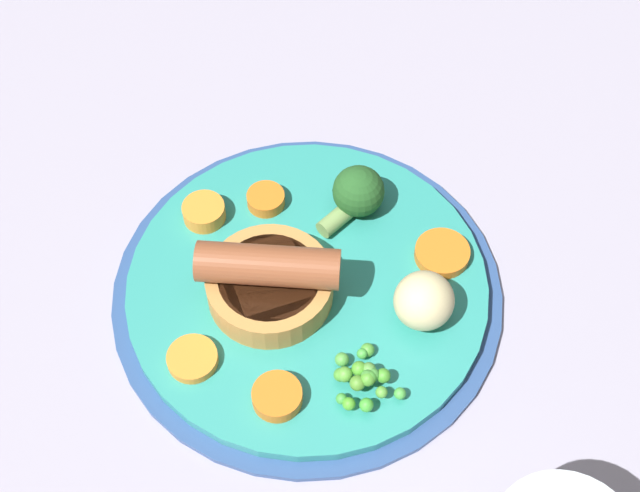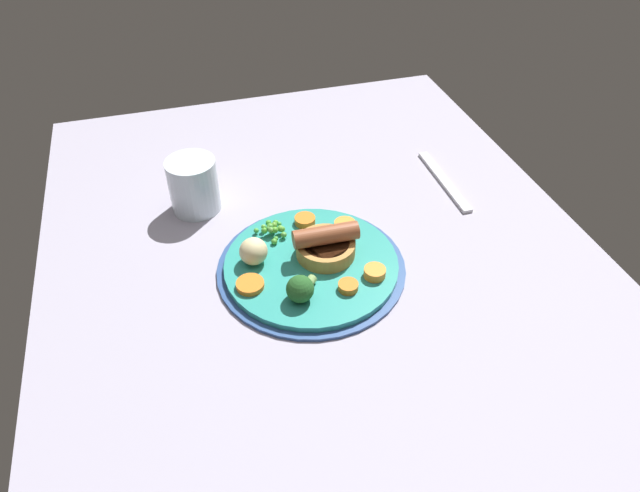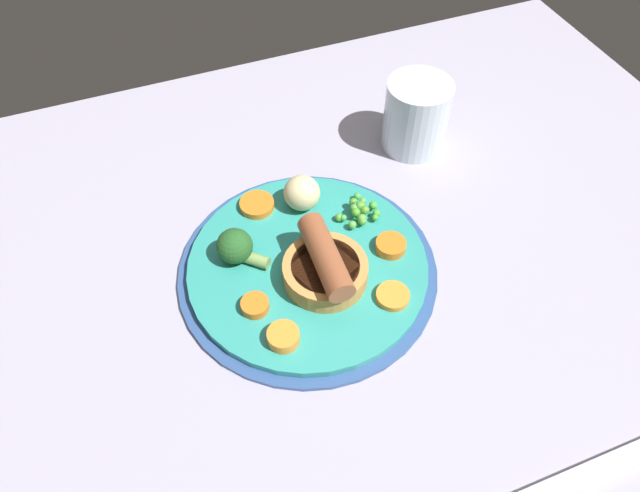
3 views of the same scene
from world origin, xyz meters
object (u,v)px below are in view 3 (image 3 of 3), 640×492
at_px(broccoli_floret_far, 236,247).
at_px(potato_chunk_1, 302,193).
at_px(pea_pile, 359,210).
at_px(carrot_slice_0, 393,296).
at_px(fork, 592,472).
at_px(carrot_slice_3, 391,246).
at_px(dinner_plate, 308,268).
at_px(drinking_glass, 416,115).
at_px(sausage_pudding, 325,266).
at_px(carrot_slice_6, 257,205).
at_px(carrot_slice_1, 283,337).
at_px(carrot_slice_5, 255,305).

xyz_separation_m(broccoli_floret_far, potato_chunk_1, (-0.09, -0.04, 0.00)).
distance_m(pea_pile, carrot_slice_0, 0.11).
relative_size(potato_chunk_1, fork, 0.22).
bearing_deg(broccoli_floret_far, carrot_slice_3, -154.49).
bearing_deg(dinner_plate, drinking_glass, -144.16).
xyz_separation_m(broccoli_floret_far, drinking_glass, (-0.25, -0.11, 0.01)).
bearing_deg(carrot_slice_3, drinking_glass, -124.38).
bearing_deg(potato_chunk_1, sausage_pudding, 82.78).
distance_m(dinner_plate, broccoli_floret_far, 0.08).
bearing_deg(drinking_glass, carrot_slice_0, 58.26).
distance_m(pea_pile, carrot_slice_6, 0.11).
xyz_separation_m(sausage_pudding, carrot_slice_1, (0.06, 0.05, -0.01)).
distance_m(fork, drinking_glass, 0.42).
relative_size(potato_chunk_1, carrot_slice_3, 1.26).
relative_size(potato_chunk_1, carrot_slice_0, 1.22).
xyz_separation_m(broccoli_floret_far, carrot_slice_3, (-0.15, 0.05, -0.01)).
bearing_deg(carrot_slice_0, fork, 111.83).
bearing_deg(carrot_slice_6, carrot_slice_0, 118.25).
height_order(carrot_slice_0, fork, carrot_slice_0).
bearing_deg(carrot_slice_6, carrot_slice_3, 136.44).
distance_m(broccoli_floret_far, carrot_slice_6, 0.07).
height_order(sausage_pudding, pea_pile, sausage_pudding).
bearing_deg(drinking_glass, pea_pile, 40.31).
bearing_deg(carrot_slice_1, pea_pile, -137.78).
bearing_deg(potato_chunk_1, broccoli_floret_far, 27.35).
bearing_deg(dinner_plate, pea_pile, -152.41).
bearing_deg(carrot_slice_5, carrot_slice_3, -173.11).
relative_size(carrot_slice_1, fork, 0.17).
relative_size(carrot_slice_3, fork, 0.17).
height_order(sausage_pudding, fork, sausage_pudding).
distance_m(sausage_pudding, carrot_slice_0, 0.07).
relative_size(broccoli_floret_far, fork, 0.27).
bearing_deg(carrot_slice_5, sausage_pudding, -172.72).
height_order(carrot_slice_1, fork, carrot_slice_1).
bearing_deg(sausage_pudding, dinner_plate, -155.10).
xyz_separation_m(pea_pile, broccoli_floret_far, (0.14, 0.01, 0.01)).
bearing_deg(carrot_slice_1, carrot_slice_5, -71.93).
bearing_deg(sausage_pudding, carrot_slice_1, -47.70).
xyz_separation_m(dinner_plate, carrot_slice_3, (-0.09, 0.01, 0.01)).
xyz_separation_m(potato_chunk_1, carrot_slice_3, (-0.06, 0.09, -0.01)).
xyz_separation_m(sausage_pudding, carrot_slice_3, (-0.08, -0.01, -0.01)).
bearing_deg(drinking_glass, dinner_plate, 35.84).
bearing_deg(carrot_slice_3, carrot_slice_6, -43.56).
distance_m(carrot_slice_1, drinking_glass, 0.32).
xyz_separation_m(dinner_plate, carrot_slice_0, (-0.06, 0.07, 0.01)).
relative_size(carrot_slice_5, fork, 0.15).
bearing_deg(drinking_glass, carrot_slice_1, 41.31).
bearing_deg(drinking_glass, broccoli_floret_far, 22.53).
bearing_deg(carrot_slice_5, broccoli_floret_far, -91.46).
height_order(potato_chunk_1, drinking_glass, drinking_glass).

